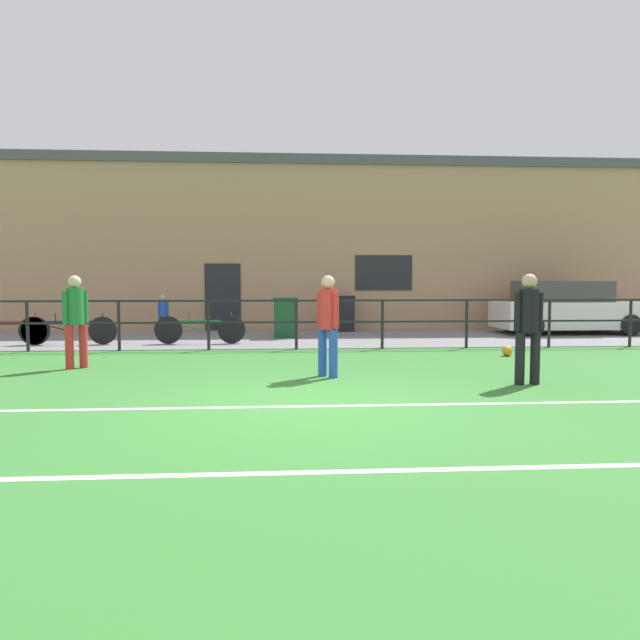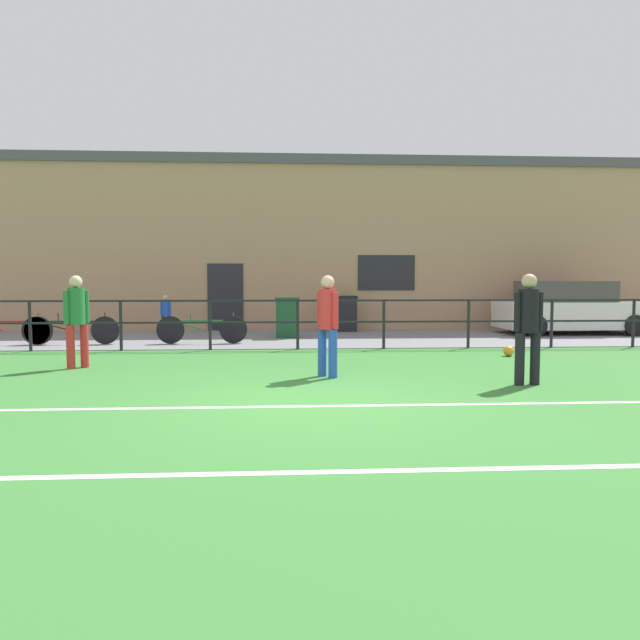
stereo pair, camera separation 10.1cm
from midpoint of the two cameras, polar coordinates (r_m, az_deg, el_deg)
The scene contains 17 objects.
ground at distance 7.80m, azimuth -1.33°, elevation -8.21°, with size 60.00×44.00×0.04m, color #387A33.
field_line_touchline at distance 7.66m, azimuth -1.28°, elevation -8.28°, with size 36.00×0.11×0.00m, color white.
field_line_hash at distance 5.16m, azimuth 0.12°, elevation -14.39°, with size 36.00×0.11×0.00m, color white.
pavement_strip at distance 16.20m, azimuth -2.73°, elevation -1.76°, with size 48.00×5.00×0.02m, color slate.
perimeter_fence at distance 13.65m, azimuth -2.50°, elevation 0.28°, with size 36.07×0.07×1.15m.
clubhouse_facade at distance 19.85m, azimuth -2.99°, elevation 7.21°, with size 28.00×2.56×5.48m.
player_goalkeeper at distance 9.61m, azimuth 19.09°, elevation -0.18°, with size 0.46×0.30×1.70m.
player_striker at distance 9.78m, azimuth 0.46°, elevation 0.04°, with size 0.34×0.37×1.68m.
player_winger at distance 11.62m, azimuth -22.64°, elevation 0.37°, with size 0.38×0.33×1.69m.
soccer_ball_match at distance 13.14m, azimuth 17.31°, elevation -2.83°, with size 0.22×0.22×0.22m, color orange.
spectator_child at distance 17.49m, azimuth -14.97°, elevation 0.72°, with size 0.31×0.20×1.15m.
parked_car_red at distance 18.90m, azimuth 22.39°, elevation 1.02°, with size 4.16×1.87×1.54m.
bicycle_parked_0 at distance 16.34m, azimuth -28.50°, elevation -0.88°, with size 2.34×0.04×0.78m.
bicycle_parked_1 at distance 15.00m, azimuth -11.64°, elevation -0.88°, with size 2.24×0.04×0.78m.
bicycle_parked_2 at distance 15.75m, azimuth -23.22°, elevation -0.90°, with size 2.35×0.04×0.78m.
trash_bin_0 at distance 18.21m, azimuth 2.16°, elevation 0.64°, with size 0.63×0.53×1.08m.
trash_bin_1 at distance 16.28m, azimuth -3.53°, elevation 0.27°, with size 0.65×0.55×1.10m.
Camera 1 is at (-0.40, -7.61, 1.63)m, focal length 33.34 mm.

